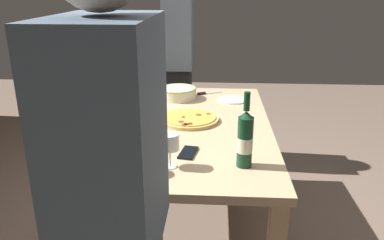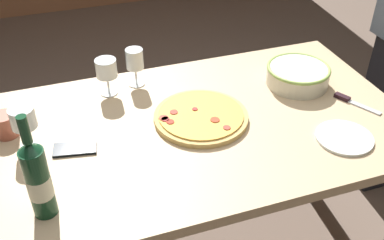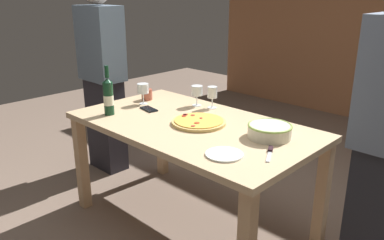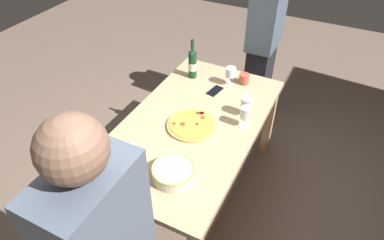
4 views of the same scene
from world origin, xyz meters
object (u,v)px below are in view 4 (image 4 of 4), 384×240
Objects in this scene: wine_glass_far_left at (247,103)px; cup_amber at (244,79)px; pizza at (192,125)px; wine_glass_near_pizza at (245,113)px; wine_glass_by_bottle at (231,72)px; person_host at (263,43)px; side_plate at (123,153)px; dining_table at (192,132)px; pizza_knife at (134,180)px; serving_bowl at (173,172)px; cell_phone at (215,91)px; wine_bottle at (193,63)px.

wine_glass_far_left is 1.80× the size of cup_amber.
wine_glass_near_pizza reaches higher than pizza.
wine_glass_by_bottle is 0.09× the size of person_host.
side_plate is (0.72, -0.56, -0.11)m from wine_glass_far_left.
cup_amber is (-0.51, -0.19, -0.07)m from wine_glass_near_pizza.
wine_glass_by_bottle is 1.04× the size of wine_glass_far_left.
wine_glass_by_bottle is 0.78× the size of side_plate.
cup_amber is at bearing 166.33° from dining_table.
pizza is 2.20× the size of wine_glass_near_pizza.
person_host reaches higher than pizza_knife.
pizza is 1.25m from person_host.
side_plate is at bearing -93.91° from serving_bowl.
person_host is (-1.83, 0.20, 0.10)m from pizza_knife.
wine_glass_by_bottle is (-1.07, -0.07, 0.07)m from serving_bowl.
cell_phone is (-0.90, 0.24, 0.00)m from side_plate.
wine_glass_near_pizza is 0.85m from side_plate.
wine_bottle is at bearing -153.75° from dining_table.
dining_table is 4.72× the size of wine_bottle.
wine_glass_by_bottle is at bearing -176.40° from serving_bowl.
cup_amber is at bearing -116.94° from cell_phone.
wine_glass_far_left is at bearing 16.81° from person_host.
side_plate is at bearing -16.70° from wine_glass_by_bottle.
wine_bottle reaches higher than cup_amber.
pizza_knife is at bearing -5.98° from wine_glass_by_bottle.
side_plate is (0.44, -0.27, -0.01)m from pizza.
wine_glass_near_pizza is at bearing 151.92° from pizza_knife.
wine_bottle reaches higher than wine_glass_near_pizza.
cup_amber is at bearing 103.59° from wine_bottle.
person_host reaches higher than wine_glass_by_bottle.
wine_glass_far_left is at bearing 128.69° from dining_table.
pizza is at bearing 103.73° from cell_phone.
pizza_knife is at bearing 97.25° from cell_phone.
wine_glass_by_bottle is (-0.03, 0.33, -0.01)m from wine_bottle.
wine_glass_far_left is 0.75× the size of side_plate.
side_plate is 1.72m from person_host.
wine_glass_near_pizza is at bearing 117.50° from pizza.
dining_table is 8.94× the size of pizza_knife.
person_host is (-0.66, 0.40, -0.03)m from wine_bottle.
wine_bottle is (-0.58, -0.28, 0.12)m from pizza.
wine_glass_near_pizza is at bearing 135.50° from side_plate.
cell_phone is at bearing -3.96° from person_host.
person_host reaches higher than pizza.
wine_glass_near_pizza is 0.13m from wine_glass_far_left.
person_host is (-0.77, 0.14, 0.10)m from cell_phone.
wine_bottle is at bearing -76.41° from cup_amber.
wine_glass_far_left is at bearing -164.75° from wine_glass_near_pizza.
cup_amber is at bearing 170.21° from pizza_knife.
cell_phone is at bearing 176.96° from pizza_knife.
wine_glass_near_pizza is 1.10× the size of cell_phone.
wine_bottle reaches higher than wine_glass_far_left.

